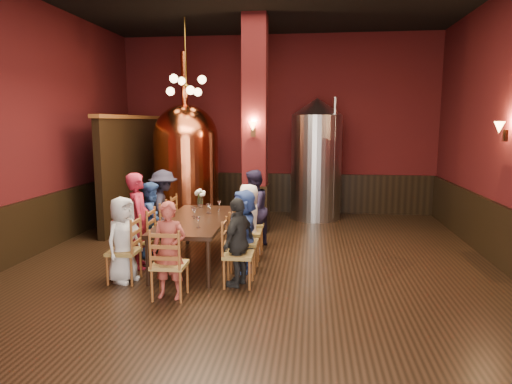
# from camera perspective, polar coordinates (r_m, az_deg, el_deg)

# --- Properties ---
(room) EXTENTS (10.00, 10.02, 4.50)m
(room) POSITION_cam_1_polar(r_m,az_deg,el_deg) (6.86, -0.56, 8.07)
(room) COLOR black
(room) RESTS_ON ground
(wainscot_back) EXTENTS (7.90, 0.08, 1.00)m
(wainscot_back) POSITION_cam_1_polar(r_m,az_deg,el_deg) (11.94, 2.62, -0.07)
(wainscot_back) COLOR black
(wainscot_back) RESTS_ON ground
(wainscot_left) EXTENTS (0.08, 9.90, 1.00)m
(wainscot_left) POSITION_cam_1_polar(r_m,az_deg,el_deg) (8.57, -27.91, -4.63)
(wainscot_left) COLOR black
(wainscot_left) RESTS_ON ground
(column) EXTENTS (0.58, 0.58, 4.50)m
(column) POSITION_cam_1_polar(r_m,az_deg,el_deg) (9.68, -0.11, 8.27)
(column) COLOR #450E10
(column) RESTS_ON ground
(partition) EXTENTS (0.22, 3.50, 2.40)m
(partition) POSITION_cam_1_polar(r_m,az_deg,el_deg) (10.87, -15.19, 2.48)
(partition) COLOR black
(partition) RESTS_ON ground
(pendant_cluster) EXTENTS (0.90, 0.90, 1.70)m
(pendant_cluster) POSITION_cam_1_polar(r_m,az_deg,el_deg) (10.10, -8.73, 13.02)
(pendant_cluster) COLOR #A57226
(pendant_cluster) RESTS_ON room
(sconce_wall) EXTENTS (0.20, 0.20, 0.36)m
(sconce_wall) POSITION_cam_1_polar(r_m,az_deg,el_deg) (8.17, 28.76, 6.76)
(sconce_wall) COLOR black
(sconce_wall) RESTS_ON room
(sconce_column) EXTENTS (0.20, 0.20, 0.36)m
(sconce_column) POSITION_cam_1_polar(r_m,az_deg,el_deg) (9.38, -0.34, 7.95)
(sconce_column) COLOR black
(sconce_column) RESTS_ON column
(dining_table) EXTENTS (1.06, 2.42, 0.75)m
(dining_table) POSITION_cam_1_polar(r_m,az_deg,el_deg) (7.63, -7.54, -3.77)
(dining_table) COLOR black
(dining_table) RESTS_ON ground
(chair_0) EXTENTS (0.47, 0.47, 0.92)m
(chair_0) POSITION_cam_1_polar(r_m,az_deg,el_deg) (7.01, -16.21, -7.09)
(chair_0) COLOR brown
(chair_0) RESTS_ON ground
(person_0) EXTENTS (0.59, 0.72, 1.27)m
(person_0) POSITION_cam_1_polar(r_m,az_deg,el_deg) (6.97, -16.28, -5.71)
(person_0) COLOR silver
(person_0) RESTS_ON ground
(chair_1) EXTENTS (0.47, 0.47, 0.92)m
(chair_1) POSITION_cam_1_polar(r_m,az_deg,el_deg) (7.61, -14.35, -5.76)
(chair_1) COLOR brown
(chair_1) RESTS_ON ground
(person_1) EXTENTS (0.53, 0.65, 1.54)m
(person_1) POSITION_cam_1_polar(r_m,az_deg,el_deg) (7.54, -14.44, -3.48)
(person_1) COLOR maroon
(person_1) RESTS_ON ground
(chair_2) EXTENTS (0.47, 0.47, 0.92)m
(chair_2) POSITION_cam_1_polar(r_m,az_deg,el_deg) (8.22, -12.78, -4.63)
(chair_2) COLOR brown
(chair_2) RESTS_ON ground
(person_2) EXTENTS (0.42, 0.68, 1.31)m
(person_2) POSITION_cam_1_polar(r_m,az_deg,el_deg) (8.18, -12.83, -3.31)
(person_2) COLOR navy
(person_2) RESTS_ON ground
(chair_3) EXTENTS (0.47, 0.47, 0.92)m
(chair_3) POSITION_cam_1_polar(r_m,az_deg,el_deg) (8.84, -11.42, -3.64)
(chair_3) COLOR brown
(chair_3) RESTS_ON ground
(person_3) EXTENTS (0.80, 1.06, 1.45)m
(person_3) POSITION_cam_1_polar(r_m,az_deg,el_deg) (8.79, -11.47, -1.97)
(person_3) COLOR black
(person_3) RESTS_ON ground
(chair_4) EXTENTS (0.47, 0.47, 0.92)m
(chair_4) POSITION_cam_1_polar(r_m,az_deg,el_deg) (6.58, -2.20, -7.78)
(chair_4) COLOR brown
(chair_4) RESTS_ON ground
(person_4) EXTENTS (0.55, 0.81, 1.28)m
(person_4) POSITION_cam_1_polar(r_m,az_deg,el_deg) (6.53, -2.21, -6.27)
(person_4) COLOR black
(person_4) RESTS_ON ground
(chair_5) EXTENTS (0.47, 0.47, 0.92)m
(chair_5) POSITION_cam_1_polar(r_m,az_deg,el_deg) (7.22, -1.48, -6.27)
(chair_5) COLOR brown
(chair_5) RESTS_ON ground
(person_5) EXTENTS (0.68, 1.26, 1.30)m
(person_5) POSITION_cam_1_polar(r_m,az_deg,el_deg) (7.17, -1.48, -4.82)
(person_5) COLOR #3753A6
(person_5) RESTS_ON ground
(chair_6) EXTENTS (0.47, 0.47, 0.92)m
(chair_6) POSITION_cam_1_polar(r_m,az_deg,el_deg) (7.85, -0.88, -5.03)
(chair_6) COLOR brown
(chair_6) RESTS_ON ground
(person_6) EXTENTS (0.53, 0.70, 1.29)m
(person_6) POSITION_cam_1_polar(r_m,az_deg,el_deg) (7.81, -0.89, -3.71)
(person_6) COLOR silver
(person_6) RESTS_ON ground
(chair_7) EXTENTS (0.47, 0.47, 0.92)m
(chair_7) POSITION_cam_1_polar(r_m,az_deg,el_deg) (8.50, -0.37, -3.96)
(chair_7) COLOR brown
(chair_7) RESTS_ON ground
(person_7) EXTENTS (0.53, 0.78, 1.46)m
(person_7) POSITION_cam_1_polar(r_m,az_deg,el_deg) (8.45, -0.37, -2.16)
(person_7) COLOR #201A35
(person_7) RESTS_ON ground
(chair_8) EXTENTS (0.47, 0.47, 0.92)m
(chair_8) POSITION_cam_1_polar(r_m,az_deg,el_deg) (6.24, -10.76, -8.86)
(chair_8) COLOR brown
(chair_8) RESTS_ON ground
(person_8) EXTENTS (0.49, 0.34, 1.30)m
(person_8) POSITION_cam_1_polar(r_m,az_deg,el_deg) (6.18, -10.81, -7.17)
(person_8) COLOR #963B32
(person_8) RESTS_ON ground
(copper_kettle) EXTENTS (1.73, 1.73, 3.85)m
(copper_kettle) POSITION_cam_1_polar(r_m,az_deg,el_deg) (10.48, -8.71, 3.58)
(copper_kettle) COLOR black
(copper_kettle) RESTS_ON ground
(steel_vessel) EXTENTS (1.41, 1.41, 2.89)m
(steel_vessel) POSITION_cam_1_polar(r_m,az_deg,el_deg) (11.06, 7.56, 4.09)
(steel_vessel) COLOR #B2B2B7
(steel_vessel) RESTS_ON ground
(rose_vase) EXTENTS (0.21, 0.21, 0.36)m
(rose_vase) POSITION_cam_1_polar(r_m,az_deg,el_deg) (8.52, -7.01, -0.41)
(rose_vase) COLOR white
(rose_vase) RESTS_ON dining_table
(wine_glass_0) EXTENTS (0.07, 0.07, 0.17)m
(wine_glass_0) POSITION_cam_1_polar(r_m,az_deg,el_deg) (7.75, -7.86, -2.46)
(wine_glass_0) COLOR white
(wine_glass_0) RESTS_ON dining_table
(wine_glass_1) EXTENTS (0.07, 0.07, 0.17)m
(wine_glass_1) POSITION_cam_1_polar(r_m,az_deg,el_deg) (8.00, -6.03, -2.07)
(wine_glass_1) COLOR white
(wine_glass_1) RESTS_ON dining_table
(wine_glass_2) EXTENTS (0.07, 0.07, 0.17)m
(wine_glass_2) POSITION_cam_1_polar(r_m,az_deg,el_deg) (6.94, -7.22, -3.78)
(wine_glass_2) COLOR white
(wine_glass_2) RESTS_ON dining_table
(wine_glass_3) EXTENTS (0.07, 0.07, 0.17)m
(wine_glass_3) POSITION_cam_1_polar(r_m,az_deg,el_deg) (7.61, -7.67, -2.66)
(wine_glass_3) COLOR white
(wine_glass_3) RESTS_ON dining_table
(wine_glass_4) EXTENTS (0.07, 0.07, 0.17)m
(wine_glass_4) POSITION_cam_1_polar(r_m,az_deg,el_deg) (7.98, -5.77, -2.10)
(wine_glass_4) COLOR white
(wine_glass_4) RESTS_ON dining_table
(wine_glass_5) EXTENTS (0.07, 0.07, 0.17)m
(wine_glass_5) POSITION_cam_1_polar(r_m,az_deg,el_deg) (8.25, -4.62, -1.73)
(wine_glass_5) COLOR white
(wine_glass_5) RESTS_ON dining_table
(wine_glass_6) EXTENTS (0.07, 0.07, 0.17)m
(wine_glass_6) POSITION_cam_1_polar(r_m,az_deg,el_deg) (6.97, -11.53, -3.82)
(wine_glass_6) COLOR white
(wine_glass_6) RESTS_ON dining_table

